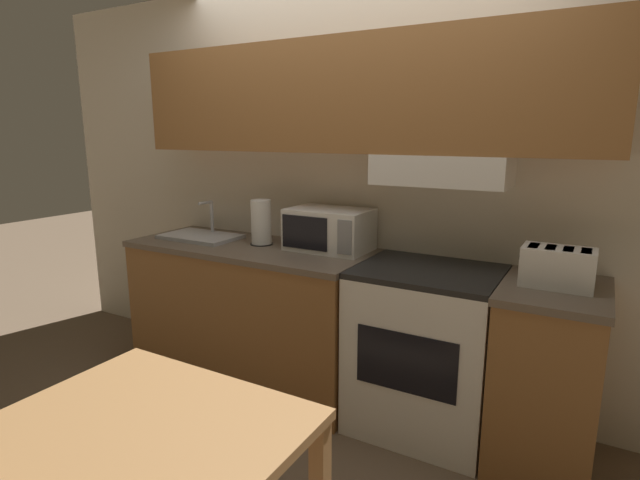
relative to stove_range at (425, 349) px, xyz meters
name	(u,v)px	position (x,y,z in m)	size (l,w,h in m)	color
ground_plane	(355,378)	(-0.56, 0.31, -0.46)	(16.00, 16.00, 0.00)	brown
wall_back	(357,149)	(-0.54, 0.25, 1.06)	(5.19, 0.38, 2.55)	silver
lower_counter_main	(252,312)	(-1.17, -0.01, 0.00)	(1.59, 0.66, 0.91)	#936033
lower_counter_right_stub	(546,377)	(0.61, -0.01, 0.00)	(0.47, 0.66, 0.91)	#936033
stove_range	(425,349)	(0.00, 0.00, 0.00)	(0.74, 0.62, 0.91)	white
microwave	(329,229)	(-0.67, 0.13, 0.58)	(0.49, 0.33, 0.25)	white
toaster	(558,267)	(0.61, 0.00, 0.55)	(0.33, 0.19, 0.18)	white
sink_basin	(201,236)	(-1.58, -0.01, 0.47)	(0.52, 0.32, 0.25)	#B7BABF
paper_towel_roll	(261,222)	(-1.11, 0.04, 0.60)	(0.15, 0.15, 0.29)	black
dining_table	(139,461)	(-0.39, -1.58, 0.17)	(0.94, 0.80, 0.74)	#9E7042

